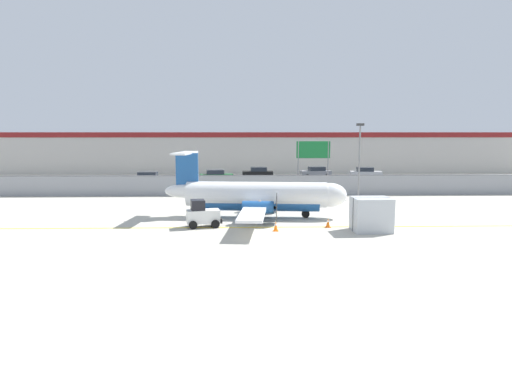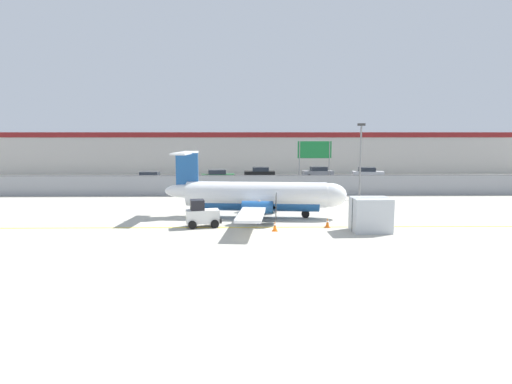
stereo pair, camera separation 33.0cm
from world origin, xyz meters
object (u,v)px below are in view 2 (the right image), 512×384
(cargo_container, at_px, (371,215))
(parked_car_2, at_px, (260,173))
(baggage_tug, at_px, (202,214))
(parked_car_4, at_px, (368,173))
(ground_crew_worker, at_px, (259,211))
(parked_car_1, at_px, (218,176))
(traffic_cone_far_left, at_px, (364,227))
(apron_light_pole, at_px, (361,155))
(highway_sign, at_px, (314,154))
(traffic_cone_near_right, at_px, (275,226))
(parked_car_3, at_px, (318,172))
(traffic_cone_near_left, at_px, (327,223))
(parked_car_0, at_px, (149,178))
(commuter_airplane, at_px, (259,196))

(cargo_container, bearing_deg, parked_car_2, 98.62)
(baggage_tug, xyz_separation_m, parked_car_4, (19.66, 31.67, 0.04))
(ground_crew_worker, xyz_separation_m, parked_car_4, (15.73, 30.76, -0.06))
(parked_car_1, bearing_deg, traffic_cone_far_left, -76.86)
(apron_light_pole, height_order, highway_sign, apron_light_pole)
(parked_car_1, xyz_separation_m, parked_car_2, (5.51, 4.53, 0.00))
(traffic_cone_near_right, relative_size, apron_light_pole, 0.09)
(ground_crew_worker, distance_m, traffic_cone_far_left, 7.26)
(traffic_cone_far_left, height_order, parked_car_3, parked_car_3)
(traffic_cone_near_right, relative_size, traffic_cone_far_left, 1.00)
(traffic_cone_near_left, bearing_deg, parked_car_4, 70.83)
(traffic_cone_near_left, height_order, highway_sign, highway_sign)
(parked_car_1, xyz_separation_m, parked_car_4, (20.37, 3.83, 0.00))
(ground_crew_worker, bearing_deg, parked_car_0, -0.13)
(parked_car_3, bearing_deg, commuter_airplane, 66.81)
(cargo_container, xyz_separation_m, parked_car_0, (-20.01, 26.64, -0.21))
(parked_car_4, bearing_deg, apron_light_pole, -100.99)
(parked_car_0, relative_size, parked_car_2, 1.00)
(traffic_cone_near_right, distance_m, parked_car_1, 29.84)
(baggage_tug, bearing_deg, parked_car_4, 46.40)
(apron_light_pole, bearing_deg, baggage_tug, -137.49)
(ground_crew_worker, height_order, parked_car_2, same)
(cargo_container, xyz_separation_m, traffic_cone_near_left, (-2.57, 1.27, -0.79))
(cargo_container, xyz_separation_m, highway_sign, (-0.85, 19.51, 3.04))
(ground_crew_worker, height_order, traffic_cone_far_left, ground_crew_worker)
(parked_car_2, relative_size, apron_light_pole, 0.58)
(traffic_cone_near_left, xyz_separation_m, apron_light_pole, (5.37, 13.11, 3.99))
(parked_car_4, xyz_separation_m, apron_light_pole, (-5.78, -18.95, 3.41))
(ground_crew_worker, xyz_separation_m, parked_car_1, (-4.65, 26.93, -0.06))
(parked_car_0, bearing_deg, traffic_cone_far_left, 126.94)
(traffic_cone_near_left, height_order, traffic_cone_far_left, same)
(traffic_cone_near_right, xyz_separation_m, parked_car_0, (-13.82, 26.45, 0.58))
(baggage_tug, xyz_separation_m, parked_car_2, (4.79, 32.37, 0.04))
(traffic_cone_far_left, xyz_separation_m, parked_car_2, (-5.80, 34.27, 0.58))
(parked_car_3, bearing_deg, ground_crew_worker, 67.99)
(parked_car_2, bearing_deg, baggage_tug, 80.02)
(traffic_cone_near_left, height_order, parked_car_4, parked_car_4)
(parked_car_3, bearing_deg, cargo_container, 80.64)
(traffic_cone_near_left, bearing_deg, parked_car_3, 82.38)
(commuter_airplane, distance_m, parked_car_0, 25.07)
(cargo_container, relative_size, traffic_cone_near_right, 3.85)
(parked_car_1, height_order, parked_car_3, same)
(baggage_tug, relative_size, parked_car_4, 0.58)
(commuter_airplane, bearing_deg, parked_car_0, 126.64)
(traffic_cone_near_left, bearing_deg, parked_car_1, 108.11)
(baggage_tug, relative_size, parked_car_1, 0.57)
(baggage_tug, xyz_separation_m, cargo_container, (11.08, -1.65, 0.24))
(parked_car_4, bearing_deg, baggage_tug, -115.86)
(traffic_cone_near_left, xyz_separation_m, parked_car_0, (-17.44, 25.37, 0.58))
(parked_car_2, bearing_deg, parked_car_0, 26.72)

